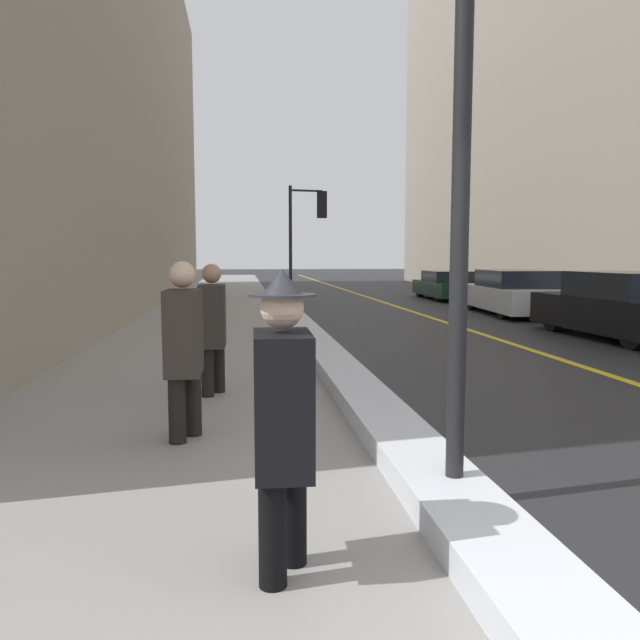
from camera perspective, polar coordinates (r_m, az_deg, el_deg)
sidewalk_slab at (r=17.24m, az=-9.88°, el=0.17°), size 4.00×80.00×0.01m
road_centre_stripe at (r=17.98m, az=9.59°, el=0.40°), size 0.16×80.00×0.00m
snow_bank_curb at (r=9.49m, az=1.08°, el=-3.75°), size 0.57×17.50×0.20m
building_facade_left at (r=23.64m, az=-22.59°, el=19.83°), size 6.00×36.00×15.14m
lamp_post at (r=4.30m, az=12.91°, el=18.92°), size 0.28×0.28×4.40m
traffic_light_near at (r=21.28m, az=-0.98°, el=9.15°), size 1.30×0.45×4.03m
pedestrian_in_fedora at (r=3.24m, az=-3.42°, el=-8.39°), size 0.35×0.50×1.62m
pedestrian_trailing at (r=5.77m, az=-12.34°, el=-1.98°), size 0.32×0.54×1.64m
pedestrian_nearside at (r=7.60m, az=-9.81°, el=-0.27°), size 0.31×0.52×1.59m
parked_car_black at (r=14.15m, az=26.20°, el=1.04°), size 1.93×4.58×1.37m
parked_car_white at (r=19.08m, az=17.32°, el=2.36°), size 2.22×4.96×1.29m
parked_car_dark_green at (r=25.25m, az=11.71°, el=3.11°), size 2.03×4.54×1.11m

